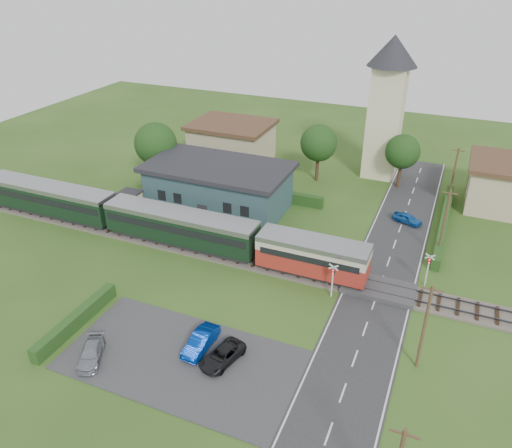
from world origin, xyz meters
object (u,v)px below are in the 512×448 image
at_px(station_building, 219,186).
at_px(pedestrian_near, 257,231).
at_px(equipment_hut, 130,203).
at_px(crossing_signal_far, 428,265).
at_px(house_east, 507,185).
at_px(car_park_silver, 91,353).
at_px(pedestrian_far, 126,210).
at_px(crossing_signal_near, 333,276).
at_px(house_west, 232,142).
at_px(car_park_dark, 222,356).
at_px(car_on_road, 407,218).
at_px(church_tower, 388,98).
at_px(train, 153,220).
at_px(car_park_blue, 201,341).

distance_m(station_building, pedestrian_near, 9.01).
relative_size(equipment_hut, crossing_signal_far, 0.78).
distance_m(house_east, car_park_silver, 47.36).
xyz_separation_m(station_building, pedestrian_far, (-8.07, -6.58, -1.45)).
relative_size(house_east, crossing_signal_near, 2.69).
distance_m(station_building, house_west, 14.87).
distance_m(house_east, car_park_dark, 39.75).
height_order(car_park_silver, pedestrian_far, pedestrian_far).
distance_m(car_on_road, car_park_dark, 28.16).
distance_m(car_park_dark, pedestrian_far, 24.77).
relative_size(house_west, crossing_signal_near, 3.30).
bearing_deg(house_east, station_building, -156.56).
relative_size(church_tower, crossing_signal_far, 5.37).
height_order(train, house_east, house_east).
bearing_deg(car_on_road, house_west, 90.25).
distance_m(train, car_park_silver, 17.42).
bearing_deg(car_park_blue, house_east, 59.96).
xyz_separation_m(crossing_signal_near, car_park_dark, (-5.10, -10.60, -1.53)).
distance_m(car_park_silver, car_park_dark, 9.47).
bearing_deg(train, car_park_dark, -42.55).
height_order(house_west, car_park_blue, house_west).
bearing_deg(car_park_dark, crossing_signal_near, 78.14).
height_order(station_building, house_east, house_east).
distance_m(house_east, car_park_blue, 40.24).
height_order(station_building, church_tower, church_tower).
xyz_separation_m(crossing_signal_near, crossing_signal_far, (7.20, 4.80, 0.00)).
height_order(car_park_blue, car_park_dark, car_park_blue).
bearing_deg(house_west, pedestrian_far, -98.47).
distance_m(equipment_hut, car_park_dark, 25.23).
xyz_separation_m(house_west, car_park_blue, (14.22, -35.40, -2.08)).
bearing_deg(equipment_hut, car_on_road, 20.11).
bearing_deg(train, pedestrian_near, 19.68).
height_order(church_tower, house_west, church_tower).
bearing_deg(car_on_road, pedestrian_near, 147.38).
xyz_separation_m(train, house_east, (32.87, 22.00, 0.62)).
bearing_deg(car_park_blue, crossing_signal_near, 55.41).
xyz_separation_m(pedestrian_near, pedestrian_far, (-15.12, -1.13, -0.09)).
height_order(church_tower, crossing_signal_near, church_tower).
height_order(house_west, crossing_signal_far, house_west).
distance_m(equipment_hut, train, 6.06).
bearing_deg(crossing_signal_far, car_park_silver, -138.16).
bearing_deg(pedestrian_near, equipment_hut, 21.30).
bearing_deg(equipment_hut, crossing_signal_far, -1.46).
bearing_deg(station_building, house_east, 23.44).
bearing_deg(equipment_hut, car_park_blue, -42.17).
bearing_deg(train, house_east, 33.79).
bearing_deg(car_park_blue, train, 135.38).
distance_m(crossing_signal_near, car_on_road, 16.61).
distance_m(house_west, car_park_dark, 39.59).
bearing_deg(car_on_road, car_park_dark, -178.51).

